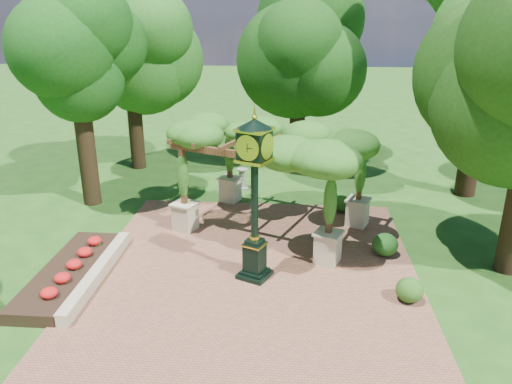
{
  "coord_description": "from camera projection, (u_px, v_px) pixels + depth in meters",
  "views": [
    {
      "loc": [
        1.15,
        -12.25,
        7.65
      ],
      "look_at": [
        0.0,
        2.5,
        2.2
      ],
      "focal_mm": 35.0,
      "sensor_mm": 36.0,
      "label": 1
    }
  ],
  "objects": [
    {
      "name": "flower_bed",
      "position": [
        69.0,
        273.0,
        15.0
      ],
      "size": [
        1.5,
        5.0,
        0.36
      ],
      "primitive_type": "cube",
      "color": "red",
      "rests_on": "ground"
    },
    {
      "name": "ground",
      "position": [
        249.0,
        295.0,
        14.19
      ],
      "size": [
        120.0,
        120.0,
        0.0
      ],
      "primitive_type": "plane",
      "color": "#1E4714",
      "rests_on": "ground"
    },
    {
      "name": "tree_west_far",
      "position": [
        129.0,
        52.0,
        23.6
      ],
      "size": [
        4.65,
        4.65,
        8.33
      ],
      "color": "black",
      "rests_on": "ground"
    },
    {
      "name": "pergola",
      "position": [
        273.0,
        142.0,
        17.38
      ],
      "size": [
        7.36,
        6.07,
        3.98
      ],
      "rotation": [
        0.0,
        0.0,
        -0.4
      ],
      "color": "beige",
      "rests_on": "brick_plaza"
    },
    {
      "name": "shrub_mid",
      "position": [
        385.0,
        245.0,
        16.27
      ],
      "size": [
        1.09,
        1.09,
        0.75
      ],
      "primitive_type": "ellipsoid",
      "rotation": [
        0.0,
        0.0,
        -0.41
      ],
      "color": "#1D5116",
      "rests_on": "brick_plaza"
    },
    {
      "name": "shrub_front",
      "position": [
        410.0,
        290.0,
        13.7
      ],
      "size": [
        0.85,
        0.85,
        0.69
      ],
      "primitive_type": "ellipsoid",
      "rotation": [
        0.0,
        0.0,
        0.12
      ],
      "color": "#255117",
      "rests_on": "brick_plaza"
    },
    {
      "name": "brick_plaza",
      "position": [
        252.0,
        276.0,
        15.12
      ],
      "size": [
        10.0,
        12.0,
        0.04
      ],
      "primitive_type": "cube",
      "color": "brown",
      "rests_on": "ground"
    },
    {
      "name": "tree_north",
      "position": [
        300.0,
        41.0,
        23.87
      ],
      "size": [
        5.08,
        5.08,
        9.02
      ],
      "color": "black",
      "rests_on": "ground"
    },
    {
      "name": "pedestal_clock",
      "position": [
        254.0,
        186.0,
        14.08
      ],
      "size": [
        1.29,
        1.29,
        4.93
      ],
      "rotation": [
        0.0,
        0.0,
        -0.43
      ],
      "color": "black",
      "rests_on": "brick_plaza"
    },
    {
      "name": "tree_west_near",
      "position": [
        74.0,
        49.0,
        18.74
      ],
      "size": [
        4.15,
        4.15,
        9.11
      ],
      "color": "#322314",
      "rests_on": "ground"
    },
    {
      "name": "shrub_back",
      "position": [
        344.0,
        202.0,
        19.79
      ],
      "size": [
        1.0,
        1.0,
        0.81
      ],
      "primitive_type": "ellipsoid",
      "rotation": [
        0.0,
        0.0,
        -0.11
      ],
      "color": "#215618",
      "rests_on": "brick_plaza"
    },
    {
      "name": "border_wall",
      "position": [
        98.0,
        273.0,
        14.93
      ],
      "size": [
        0.35,
        5.0,
        0.4
      ],
      "primitive_type": "cube",
      "color": "#C6B793",
      "rests_on": "ground"
    },
    {
      "name": "sundial",
      "position": [
        242.0,
        180.0,
        22.42
      ],
      "size": [
        0.55,
        0.55,
        0.94
      ],
      "rotation": [
        0.0,
        0.0,
        0.06
      ],
      "color": "gray",
      "rests_on": "ground"
    }
  ]
}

